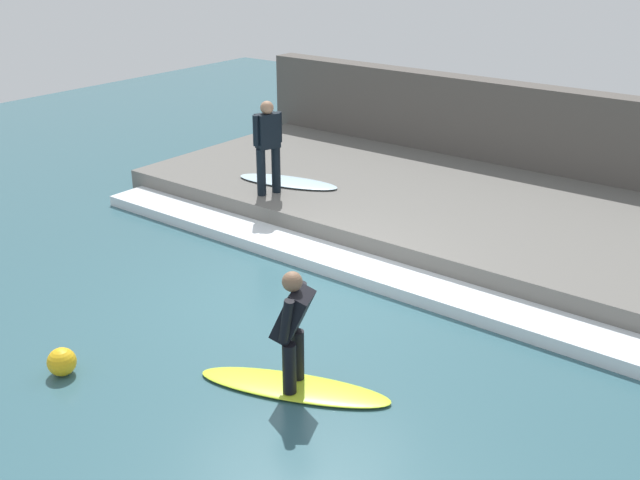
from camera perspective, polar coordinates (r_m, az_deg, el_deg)
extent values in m
plane|color=#335B66|center=(9.87, -1.45, -4.48)|extent=(28.00, 28.00, 0.00)
cube|color=#66635E|center=(12.58, 9.03, 2.46)|extent=(4.40, 10.29, 0.42)
cube|color=#544F49|center=(14.48, 13.99, 7.85)|extent=(0.50, 10.80, 1.90)
cube|color=silver|center=(10.61, 2.23, -1.94)|extent=(0.71, 9.77, 0.17)
ellipsoid|color=#BFE02D|center=(8.05, -2.00, -11.12)|extent=(1.25, 2.14, 0.06)
cylinder|color=black|center=(7.77, -2.35, -9.74)|extent=(0.14, 0.14, 0.57)
cylinder|color=black|center=(7.99, -1.73, -8.73)|extent=(0.14, 0.14, 0.57)
cube|color=black|center=(7.60, -2.09, -5.67)|extent=(0.48, 0.51, 0.58)
sphere|color=#846047|center=(7.43, -2.13, -3.19)|extent=(0.21, 0.21, 0.21)
cylinder|color=black|center=(7.42, -2.59, -6.17)|extent=(0.10, 0.19, 0.49)
cylinder|color=black|center=(7.76, -1.63, -4.78)|extent=(0.10, 0.19, 0.49)
cylinder|color=black|center=(12.44, -3.37, 5.39)|extent=(0.15, 0.15, 0.78)
cylinder|color=black|center=(12.30, -4.50, 5.17)|extent=(0.15, 0.15, 0.78)
cube|color=black|center=(12.18, -4.02, 8.30)|extent=(0.42, 0.33, 0.56)
sphere|color=#A87A5B|center=(12.10, -4.07, 10.03)|extent=(0.21, 0.21, 0.21)
cylinder|color=black|center=(12.28, -3.17, 8.59)|extent=(0.11, 0.11, 0.50)
cylinder|color=black|center=(12.08, -4.89, 8.30)|extent=(0.11, 0.11, 0.50)
ellipsoid|color=silver|center=(12.97, -2.47, 4.47)|extent=(1.01, 1.93, 0.06)
sphere|color=yellow|center=(8.69, -19.08, -8.76)|extent=(0.31, 0.31, 0.31)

